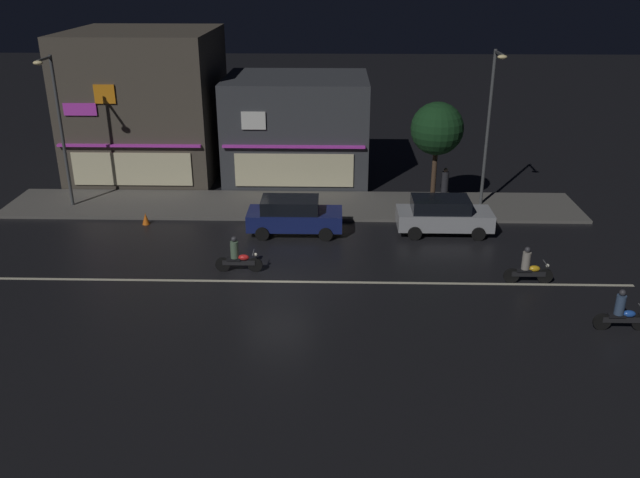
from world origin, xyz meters
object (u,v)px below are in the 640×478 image
parked_car_trailing (294,215)px  motorcycle_opposite_lane (237,257)px  streetlamp_mid (490,118)px  traffic_cone (146,219)px  parked_car_near_kerb (443,215)px  motorcycle_following (621,313)px  streetlamp_west (58,121)px  motorcycle_lead (528,268)px  pedestrian_on_sidewalk (445,186)px

parked_car_trailing → motorcycle_opposite_lane: (-2.00, -4.16, -0.24)m
streetlamp_mid → traffic_cone: (-16.40, -2.69, -4.33)m
parked_car_near_kerb → motorcycle_following: 9.83m
parked_car_near_kerb → motorcycle_following: parked_car_near_kerb is taller
streetlamp_west → motorcycle_lead: bearing=-20.7°
pedestrian_on_sidewalk → parked_car_near_kerb: size_ratio=0.43×
parked_car_near_kerb → streetlamp_west: bearing=171.5°
streetlamp_west → parked_car_near_kerb: (18.26, -2.72, -3.62)m
motorcycle_following → motorcycle_opposite_lane: (-13.54, 4.24, 0.00)m
streetlamp_mid → motorcycle_lead: streetlamp_mid is taller
pedestrian_on_sidewalk → traffic_cone: (-14.54, -3.09, -0.71)m
parked_car_near_kerb → motorcycle_lead: (2.51, -5.14, -0.24)m
motorcycle_opposite_lane → streetlamp_mid: bearing=42.3°
motorcycle_lead → motorcycle_opposite_lane: 11.36m
parked_car_trailing → pedestrian_on_sidewalk: bearing=28.3°
streetlamp_west → pedestrian_on_sidewalk: size_ratio=4.05×
streetlamp_mid → parked_car_near_kerb: (-2.48, -3.39, -3.74)m
parked_car_trailing → motorcycle_lead: 10.55m
motorcycle_opposite_lane → traffic_cone: 7.20m
parked_car_trailing → streetlamp_west: bearing=165.6°
parked_car_trailing → motorcycle_lead: parked_car_trailing is taller
pedestrian_on_sidewalk → motorcycle_opposite_lane: (-9.45, -8.17, -0.36)m
parked_car_near_kerb → parked_car_trailing: size_ratio=1.00×
streetlamp_west → motorcycle_following: 25.91m
parked_car_near_kerb → traffic_cone: (-13.92, 0.70, -0.59)m
streetlamp_west → streetlamp_mid: bearing=1.9°
streetlamp_mid → parked_car_trailing: (-9.30, -3.61, -3.74)m
parked_car_trailing → motorcycle_lead: bearing=-27.8°
parked_car_near_kerb → parked_car_trailing: same height
motorcycle_opposite_lane → pedestrian_on_sidewalk: bearing=48.6°
parked_car_trailing → traffic_cone: 7.18m
motorcycle_lead → motorcycle_following: (2.20, -3.49, 0.00)m
motorcycle_lead → traffic_cone: motorcycle_lead is taller
streetlamp_west → traffic_cone: 6.38m
streetlamp_mid → traffic_cone: streetlamp_mid is taller
parked_car_trailing → streetlamp_mid: bearing=21.2°
pedestrian_on_sidewalk → streetlamp_mid: bearing=113.8°
pedestrian_on_sidewalk → motorcycle_following: (4.09, -12.42, -0.36)m
streetlamp_west → motorcycle_following: bearing=-26.3°
streetlamp_mid → parked_car_near_kerb: 5.62m
streetlamp_west → parked_car_trailing: 12.35m
parked_car_trailing → traffic_cone: (-7.09, 0.92, -0.59)m
motorcycle_following → motorcycle_lead: bearing=-65.5°
motorcycle_following → traffic_cone: size_ratio=3.45×
parked_car_near_kerb → motorcycle_opposite_lane: bearing=-153.6°
parked_car_near_kerb → parked_car_trailing: bearing=-178.1°
parked_car_trailing → motorcycle_following: (11.54, -8.40, -0.24)m
motorcycle_lead → parked_car_near_kerb: bearing=109.5°
pedestrian_on_sidewalk → motorcycle_following: 13.08m
streetlamp_mid → parked_car_near_kerb: streetlamp_mid is taller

